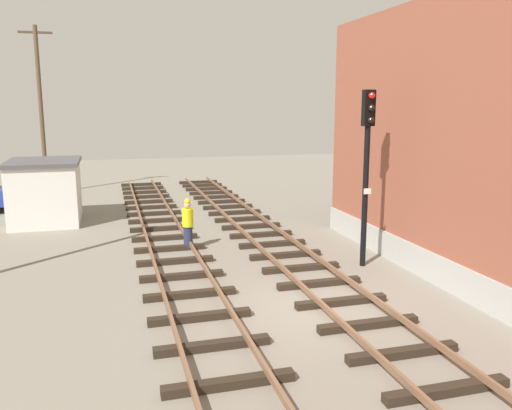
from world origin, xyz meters
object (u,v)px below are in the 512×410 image
object	(u,v)px
utility_pole_far	(41,108)
signal_mast	(367,158)
track_worker_foreground	(188,224)
control_hut	(45,191)

from	to	relation	value
utility_pole_far	signal_mast	bearing A→B (deg)	-57.50
track_worker_foreground	utility_pole_far	bearing A→B (deg)	113.37
control_hut	track_worker_foreground	bearing A→B (deg)	-49.03
track_worker_foreground	control_hut	bearing A→B (deg)	130.97
utility_pole_far	track_worker_foreground	world-z (taller)	utility_pole_far
control_hut	utility_pole_far	xyz separation A→B (m)	(-0.83, 8.15, 3.55)
signal_mast	utility_pole_far	world-z (taller)	utility_pole_far
control_hut	utility_pole_far	size ratio (longest dim) A/B	0.40
utility_pole_far	track_worker_foreground	distance (m)	16.12
signal_mast	utility_pole_far	xyz separation A→B (m)	(-11.35, 17.81, 1.45)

